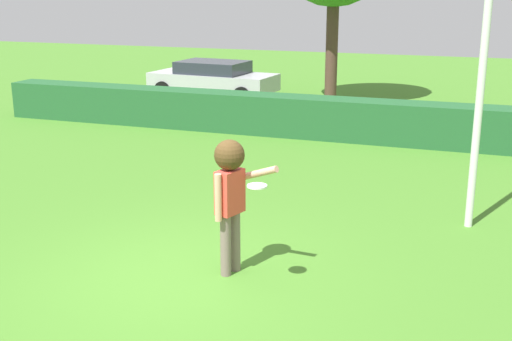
# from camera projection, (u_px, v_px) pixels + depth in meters

# --- Properties ---
(ground_plane) EXTENTS (60.00, 60.00, 0.00)m
(ground_plane) POSITION_uv_depth(u_px,v_px,m) (180.00, 278.00, 8.68)
(ground_plane) COLOR #467F28
(person) EXTENTS (0.84, 0.55, 1.82)m
(person) POSITION_uv_depth(u_px,v_px,m) (230.00, 186.00, 8.53)
(person) COLOR #7C6561
(person) RESTS_ON ground
(frisbee) EXTENTS (0.24, 0.24, 0.02)m
(frisbee) POSITION_uv_depth(u_px,v_px,m) (257.00, 186.00, 7.90)
(frisbee) COLOR white
(hedge_row) EXTENTS (18.72, 0.90, 1.00)m
(hedge_row) POSITION_uv_depth(u_px,v_px,m) (334.00, 119.00, 16.45)
(hedge_row) COLOR #22592D
(hedge_row) RESTS_ON ground
(parked_car_silver) EXTENTS (4.32, 2.08, 1.25)m
(parked_car_silver) POSITION_uv_depth(u_px,v_px,m) (213.00, 78.00, 22.21)
(parked_car_silver) COLOR #B7B7BC
(parked_car_silver) RESTS_ON ground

